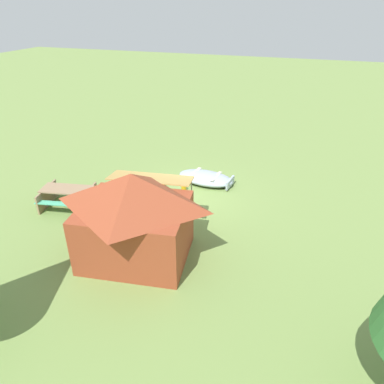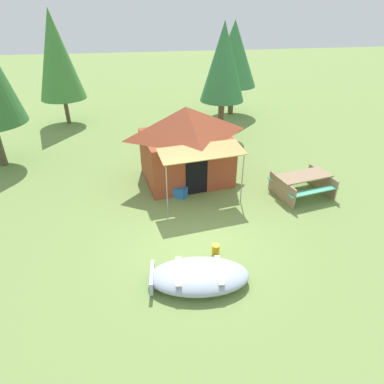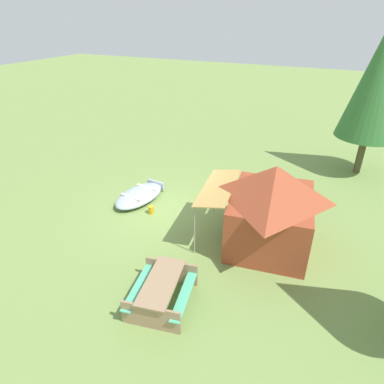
% 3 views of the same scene
% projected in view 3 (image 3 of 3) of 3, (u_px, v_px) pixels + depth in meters
% --- Properties ---
extents(ground_plane, '(80.00, 80.00, 0.00)m').
position_uv_depth(ground_plane, '(169.00, 212.00, 12.61)').
color(ground_plane, olive).
extents(beached_rowboat, '(2.51, 1.55, 0.43)m').
position_uv_depth(beached_rowboat, '(139.00, 195.00, 13.29)').
color(beached_rowboat, '#A1AEC3').
rests_on(beached_rowboat, ground_plane).
extents(canvas_cabin_tent, '(3.54, 3.87, 2.73)m').
position_uv_depth(canvas_cabin_tent, '(271.00, 205.00, 10.31)').
color(canvas_cabin_tent, '#9B4126').
rests_on(canvas_cabin_tent, ground_plane).
extents(picnic_table, '(2.07, 1.79, 0.74)m').
position_uv_depth(picnic_table, '(162.00, 289.00, 8.48)').
color(picnic_table, '#987A5A').
rests_on(picnic_table, ground_plane).
extents(cooler_box, '(0.61, 0.63, 0.36)m').
position_uv_depth(cooler_box, '(235.00, 223.00, 11.64)').
color(cooler_box, blue).
rests_on(cooler_box, ground_plane).
extents(fuel_can, '(0.27, 0.27, 0.29)m').
position_uv_depth(fuel_can, '(151.00, 210.00, 12.47)').
color(fuel_can, gold).
rests_on(fuel_can, ground_plane).
extents(pine_tree_side, '(2.69, 2.69, 6.87)m').
position_uv_depth(pine_tree_side, '(381.00, 77.00, 13.70)').
color(pine_tree_side, brown).
rests_on(pine_tree_side, ground_plane).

